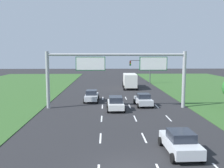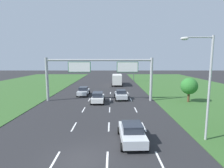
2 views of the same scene
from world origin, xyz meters
The scene contains 10 objects.
lane_dashes_inner_left centered at (-1.75, 3.00, 0.00)m, with size 0.14×44.40×0.01m.
lane_dashes_inner_right centered at (1.75, 3.00, 0.00)m, with size 0.14×44.40×0.01m.
lane_dashes_slip centered at (5.25, 3.00, 0.00)m, with size 0.14×44.40×0.01m.
car_near_red centered at (3.56, 18.38, 0.79)m, with size 2.24×4.06×1.60m.
car_lead_silver centered at (-3.31, 21.62, 0.78)m, with size 2.05×4.27×1.60m.
car_mid_lane centered at (-0.14, 15.98, 0.83)m, with size 2.12×4.05×1.66m.
car_far_ahead centered at (3.68, 2.76, 0.79)m, with size 2.23×4.18×1.58m.
box_truck centered at (3.41, 35.26, 1.59)m, with size 2.84×7.62×2.85m.
sign_gantry centered at (0.15, 17.24, 4.91)m, with size 17.24×0.44×7.00m.
traffic_light_mast centered at (6.77, 42.48, 3.87)m, with size 4.76×0.49×5.60m.
Camera 1 is at (-1.33, -13.26, 6.68)m, focal length 40.00 mm.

